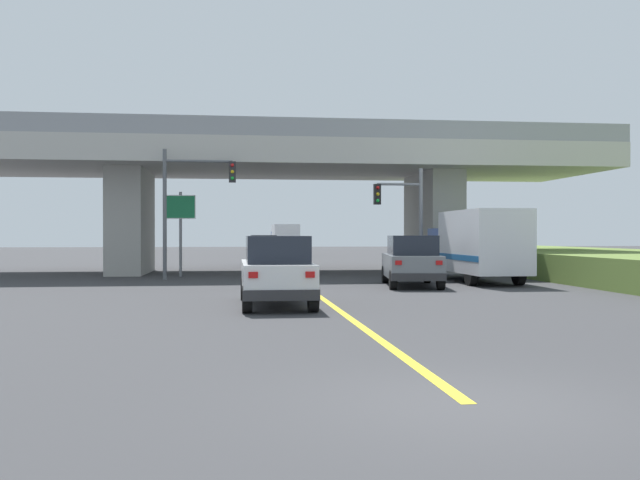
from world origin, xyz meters
TOP-DOWN VIEW (x-y plane):
  - ground at (0.00, 30.16)m, footprint 160.00×160.00m
  - overpass_bridge at (0.00, 30.16)m, footprint 33.90×10.35m
  - lane_divider_stripe at (0.00, 13.57)m, footprint 0.20×27.14m
  - suv_lead at (-1.61, 12.03)m, footprint 2.00×4.82m
  - suv_crossing at (4.19, 19.11)m, footprint 2.63×5.05m
  - box_truck at (7.64, 21.15)m, footprint 2.33×7.41m
  - sedan_oncoming at (-0.89, 39.12)m, footprint 1.94×4.79m
  - traffic_signal_nearside at (5.18, 24.23)m, footprint 2.35×0.36m
  - traffic_signal_farside at (-4.89, 24.47)m, footprint 3.31×0.36m
  - highway_sign at (-5.41, 26.65)m, footprint 1.45×0.17m
  - semi_truck_distant at (1.98, 58.52)m, footprint 2.33×7.54m

SIDE VIEW (x-z plane):
  - ground at x=0.00m, z-range 0.00..0.00m
  - lane_divider_stripe at x=0.00m, z-range 0.00..0.01m
  - sedan_oncoming at x=-0.89m, z-range 0.00..2.02m
  - suv_lead at x=-1.61m, z-range 0.01..2.03m
  - suv_crossing at x=4.19m, z-range 0.01..2.03m
  - semi_truck_distant at x=1.98m, z-range 0.09..3.09m
  - box_truck at x=7.64m, z-range 0.09..3.16m
  - highway_sign at x=-5.41m, z-range 0.93..5.07m
  - traffic_signal_nearside at x=5.18m, z-range 0.62..5.80m
  - traffic_signal_farside at x=-4.89m, z-range 0.88..6.83m
  - overpass_bridge at x=0.00m, z-range 1.59..9.21m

